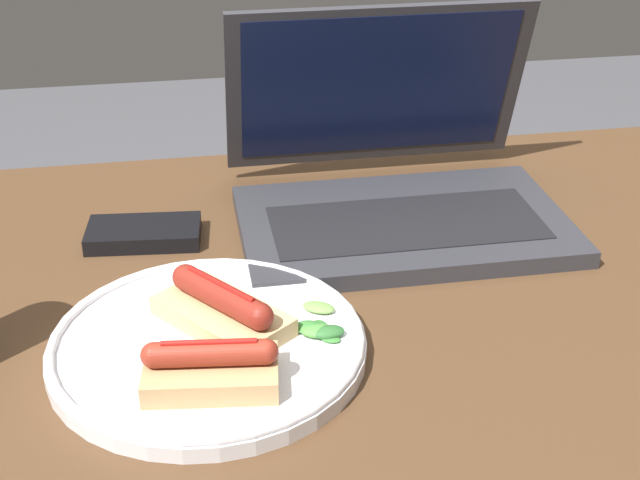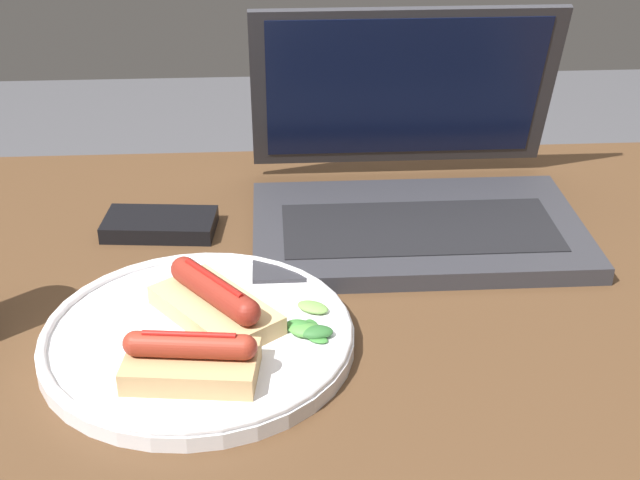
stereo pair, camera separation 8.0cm
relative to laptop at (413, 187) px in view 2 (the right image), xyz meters
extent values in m
cube|color=#4C331E|center=(-0.03, -0.12, -0.06)|extent=(1.15, 0.64, 0.04)
cylinder|color=#4C331E|center=(-0.53, 0.13, -0.44)|extent=(0.06, 0.06, 0.74)
cube|color=#2D2D33|center=(0.00, -0.04, -0.03)|extent=(0.34, 0.21, 0.02)
cube|color=black|center=(0.00, -0.05, -0.02)|extent=(0.28, 0.12, 0.00)
cube|color=#2D2D33|center=(0.00, 0.10, 0.08)|extent=(0.34, 0.07, 0.20)
cube|color=#0C1433|center=(0.00, 0.09, 0.08)|extent=(0.31, 0.05, 0.17)
cylinder|color=silver|center=(-0.22, -0.22, -0.03)|extent=(0.27, 0.27, 0.01)
torus|color=silver|center=(-0.22, -0.22, -0.02)|extent=(0.26, 0.26, 0.01)
cube|color=tan|center=(-0.20, -0.20, -0.02)|extent=(0.12, 0.13, 0.02)
cylinder|color=maroon|center=(-0.20, -0.20, 0.00)|extent=(0.07, 0.09, 0.02)
sphere|color=maroon|center=(-0.23, -0.16, 0.00)|extent=(0.02, 0.02, 0.02)
sphere|color=maroon|center=(-0.17, -0.24, 0.00)|extent=(0.02, 0.02, 0.02)
cylinder|color=red|center=(-0.20, -0.20, 0.01)|extent=(0.05, 0.06, 0.01)
cube|color=tan|center=(-0.22, -0.28, -0.02)|extent=(0.11, 0.07, 0.02)
cylinder|color=maroon|center=(-0.22, -0.28, 0.00)|extent=(0.09, 0.03, 0.02)
sphere|color=maroon|center=(-0.26, -0.28, 0.00)|extent=(0.02, 0.02, 0.02)
sphere|color=maroon|center=(-0.17, -0.29, 0.00)|extent=(0.02, 0.02, 0.02)
cylinder|color=red|center=(-0.22, -0.28, 0.01)|extent=(0.07, 0.01, 0.00)
ellipsoid|color=#387A33|center=(-0.12, -0.24, -0.02)|extent=(0.02, 0.02, 0.00)
ellipsoid|color=#387A33|center=(-0.13, -0.22, -0.02)|extent=(0.03, 0.03, 0.01)
ellipsoid|color=#387A33|center=(-0.12, -0.22, -0.02)|extent=(0.02, 0.02, 0.00)
ellipsoid|color=#2D662D|center=(-0.13, -0.22, -0.02)|extent=(0.03, 0.02, 0.01)
ellipsoid|color=#709E4C|center=(-0.12, -0.19, -0.02)|extent=(0.03, 0.03, 0.01)
ellipsoid|color=#4C8E3D|center=(-0.12, -0.23, -0.02)|extent=(0.03, 0.02, 0.01)
ellipsoid|color=#4C8E3D|center=(-0.12, -0.23, -0.02)|extent=(0.03, 0.03, 0.01)
ellipsoid|color=#2D662D|center=(-0.12, -0.23, -0.02)|extent=(0.03, 0.02, 0.01)
cube|color=black|center=(-0.27, -0.01, -0.03)|extent=(0.12, 0.07, 0.02)
camera|label=1|loc=(-0.23, -0.84, 0.40)|focal=50.00mm
camera|label=2|loc=(-0.15, -0.85, 0.40)|focal=50.00mm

